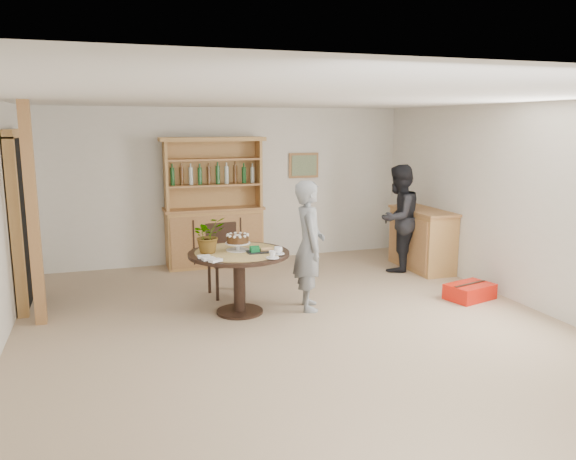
% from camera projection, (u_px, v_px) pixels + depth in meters
% --- Properties ---
extents(ground, '(7.00, 7.00, 0.00)m').
position_uv_depth(ground, '(299.00, 332.00, 6.12)').
color(ground, tan).
rests_on(ground, ground).
extents(room_shell, '(6.04, 7.04, 2.52)m').
position_uv_depth(room_shell, '(300.00, 173.00, 5.81)').
color(room_shell, white).
rests_on(room_shell, ground).
extents(doorway, '(0.13, 1.10, 2.18)m').
position_uv_depth(doorway, '(20.00, 218.00, 6.87)').
color(doorway, black).
rests_on(doorway, ground).
extents(pine_post, '(0.12, 0.12, 2.50)m').
position_uv_depth(pine_post, '(33.00, 215.00, 6.17)').
color(pine_post, '#B07D4A').
rests_on(pine_post, ground).
extents(hutch, '(1.62, 0.54, 2.04)m').
position_uv_depth(hutch, '(214.00, 223.00, 8.93)').
color(hutch, tan).
rests_on(hutch, ground).
extents(sideboard, '(0.54, 1.26, 0.94)m').
position_uv_depth(sideboard, '(422.00, 239.00, 8.75)').
color(sideboard, tan).
rests_on(sideboard, ground).
extents(dining_table, '(1.20, 1.20, 0.76)m').
position_uv_depth(dining_table, '(239.00, 264.00, 6.66)').
color(dining_table, black).
rests_on(dining_table, ground).
extents(dining_chair, '(0.46, 0.46, 0.95)m').
position_uv_depth(dining_chair, '(224.00, 255.00, 7.44)').
color(dining_chair, black).
rests_on(dining_chair, ground).
extents(birthday_cake, '(0.30, 0.30, 0.20)m').
position_uv_depth(birthday_cake, '(238.00, 240.00, 6.65)').
color(birthday_cake, white).
rests_on(birthday_cake, dining_table).
extents(flower_vase, '(0.47, 0.44, 0.42)m').
position_uv_depth(flower_vase, '(208.00, 235.00, 6.53)').
color(flower_vase, '#3F7233').
rests_on(flower_vase, dining_table).
extents(gift_tray, '(0.30, 0.20, 0.08)m').
position_uv_depth(gift_tray, '(259.00, 250.00, 6.57)').
color(gift_tray, black).
rests_on(gift_tray, dining_table).
extents(coffee_cup_a, '(0.15, 0.15, 0.09)m').
position_uv_depth(coffee_cup_a, '(278.00, 251.00, 6.48)').
color(coffee_cup_a, white).
rests_on(coffee_cup_a, dining_table).
extents(coffee_cup_b, '(0.15, 0.15, 0.08)m').
position_uv_depth(coffee_cup_b, '(272.00, 255.00, 6.29)').
color(coffee_cup_b, white).
rests_on(coffee_cup_b, dining_table).
extents(napkins, '(0.24, 0.33, 0.03)m').
position_uv_depth(napkins, '(209.00, 259.00, 6.21)').
color(napkins, white).
rests_on(napkins, dining_table).
extents(teen_boy, '(0.50, 0.65, 1.58)m').
position_uv_depth(teen_boy, '(309.00, 246.00, 6.79)').
color(teen_boy, gray).
rests_on(teen_boy, ground).
extents(adult_person, '(1.00, 0.94, 1.64)m').
position_uv_depth(adult_person, '(398.00, 218.00, 8.58)').
color(adult_person, black).
rests_on(adult_person, ground).
extents(red_suitcase, '(0.68, 0.54, 0.21)m').
position_uv_depth(red_suitcase, '(470.00, 291.00, 7.28)').
color(red_suitcase, red).
rests_on(red_suitcase, ground).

